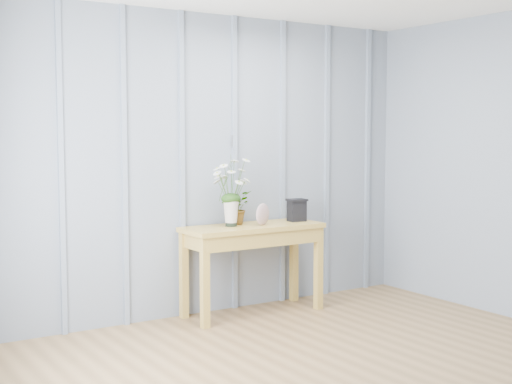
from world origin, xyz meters
TOP-DOWN VIEW (x-y plane):
  - room_shell at (0.00, 0.92)m, footprint 4.00×4.50m
  - sideboard at (0.28, 1.99)m, footprint 1.20×0.45m
  - daisy_vase at (0.09, 2.02)m, footprint 0.42×0.32m
  - spider_plant at (0.19, 2.12)m, footprint 0.32×0.31m
  - felt_disc_vessel at (0.34, 1.94)m, footprint 0.19×0.12m
  - carved_box at (0.74, 2.00)m, footprint 0.17×0.14m

SIDE VIEW (x-z plane):
  - sideboard at x=0.28m, z-range 0.26..1.01m
  - felt_disc_vessel at x=0.34m, z-range 0.75..0.93m
  - carved_box at x=0.74m, z-range 0.75..0.95m
  - spider_plant at x=0.19m, z-range 0.75..1.03m
  - daisy_vase at x=0.09m, z-range 0.83..1.42m
  - room_shell at x=0.00m, z-range 0.74..3.24m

